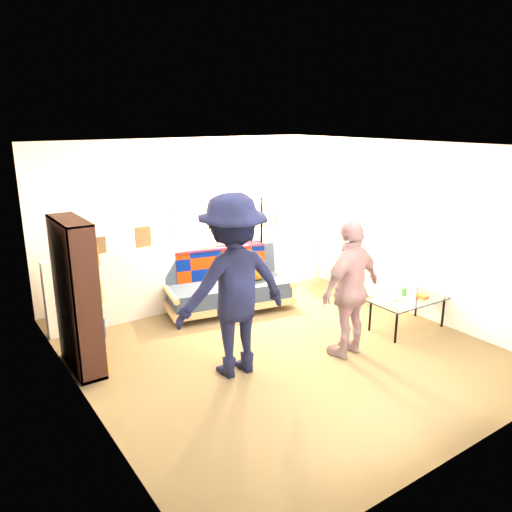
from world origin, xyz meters
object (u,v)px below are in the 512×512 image
(floor_lamp, at_px, (261,223))
(person_right, at_px, (351,289))
(person_left, at_px, (233,286))
(bookshelf, at_px, (77,301))
(futon_sofa, at_px, (227,285))
(coffee_table, at_px, (408,301))

(floor_lamp, bearing_deg, person_right, -97.50)
(person_left, distance_m, person_right, 1.40)
(bookshelf, distance_m, floor_lamp, 3.09)
(bookshelf, bearing_deg, futon_sofa, 15.08)
(futon_sofa, xyz_separation_m, person_right, (0.41, -2.04, 0.45))
(bookshelf, distance_m, person_left, 1.70)
(person_left, bearing_deg, bookshelf, -33.91)
(person_left, bearing_deg, coffee_table, 175.24)
(futon_sofa, distance_m, person_left, 1.97)
(coffee_table, height_order, person_left, person_left)
(coffee_table, bearing_deg, futon_sofa, 128.54)
(coffee_table, xyz_separation_m, person_left, (-2.48, 0.34, 0.59))
(futon_sofa, bearing_deg, floor_lamp, 12.15)
(futon_sofa, distance_m, bookshelf, 2.38)
(coffee_table, distance_m, floor_lamp, 2.41)
(futon_sofa, height_order, person_right, person_right)
(futon_sofa, distance_m, floor_lamp, 1.08)
(futon_sofa, height_order, coffee_table, futon_sofa)
(person_right, bearing_deg, person_left, -26.13)
(futon_sofa, relative_size, person_left, 0.97)
(person_right, bearing_deg, bookshelf, -36.82)
(person_right, bearing_deg, floor_lamp, -106.15)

